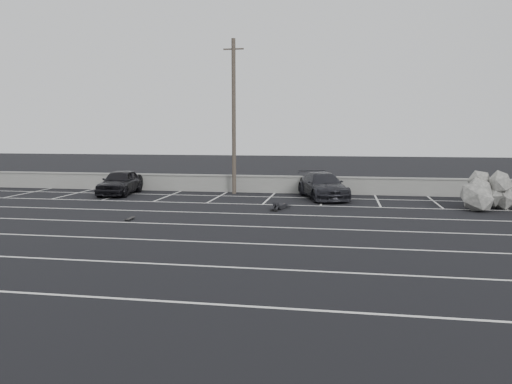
% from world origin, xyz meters
% --- Properties ---
extents(ground, '(120.00, 120.00, 0.00)m').
position_xyz_m(ground, '(0.00, 0.00, 0.00)').
color(ground, black).
rests_on(ground, ground).
extents(seawall, '(50.00, 0.45, 1.06)m').
position_xyz_m(seawall, '(0.00, 14.00, 0.55)').
color(seawall, gray).
rests_on(seawall, ground).
extents(stall_lines, '(36.00, 20.05, 0.01)m').
position_xyz_m(stall_lines, '(-0.08, 4.41, 0.00)').
color(stall_lines, silver).
rests_on(stall_lines, ground).
extents(car_left, '(2.13, 4.51, 1.49)m').
position_xyz_m(car_left, '(-8.08, 11.66, 0.75)').
color(car_left, black).
rests_on(car_left, ground).
extents(car_right, '(3.50, 5.38, 1.45)m').
position_xyz_m(car_right, '(4.00, 11.93, 0.72)').
color(car_right, black).
rests_on(car_right, ground).
extents(utility_pole, '(1.23, 0.25, 9.21)m').
position_xyz_m(utility_pole, '(-1.41, 13.20, 4.66)').
color(utility_pole, '#4C4238').
rests_on(utility_pole, ground).
extents(trash_bin, '(0.60, 0.60, 0.82)m').
position_xyz_m(trash_bin, '(4.05, 13.02, 0.42)').
color(trash_bin, '#252527').
rests_on(trash_bin, ground).
extents(riprap_pile, '(5.76, 4.20, 1.21)m').
position_xyz_m(riprap_pile, '(12.63, 9.36, 0.53)').
color(riprap_pile, gray).
rests_on(riprap_pile, ground).
extents(person, '(1.74, 2.45, 0.42)m').
position_xyz_m(person, '(2.12, 7.85, 0.21)').
color(person, black).
rests_on(person, ground).
extents(skateboard, '(0.20, 0.68, 0.08)m').
position_xyz_m(skateboard, '(-3.91, 3.52, 0.06)').
color(skateboard, black).
rests_on(skateboard, ground).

